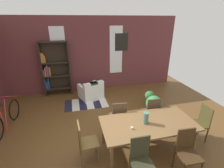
{
  "coord_description": "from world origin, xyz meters",
  "views": [
    {
      "loc": [
        -0.66,
        -3.31,
        2.92
      ],
      "look_at": [
        0.49,
        1.36,
        0.99
      ],
      "focal_mm": 26.03,
      "sensor_mm": 36.0,
      "label": 1
    }
  ],
  "objects_px": {
    "dining_table": "(148,125)",
    "bookshelf_tall": "(54,69)",
    "armchair_white": "(91,91)",
    "bicycle_second": "(6,118)",
    "dining_chair_far_left": "(119,116)",
    "dining_chair_head_right": "(200,122)",
    "dining_chair_far_right": "(152,111)",
    "potted_plant_corner": "(149,97)",
    "dining_chair_near_right": "(187,151)",
    "vase_on_table": "(146,118)",
    "dining_chair_near_left": "(142,160)",
    "dining_chair_head_left": "(85,141)",
    "potted_plant_by_shelf": "(154,104)"
  },
  "relations": [
    {
      "from": "dining_chair_near_left",
      "to": "dining_chair_far_left",
      "type": "distance_m",
      "value": 1.51
    },
    {
      "from": "vase_on_table",
      "to": "bicycle_second",
      "type": "relative_size",
      "value": 0.16
    },
    {
      "from": "potted_plant_corner",
      "to": "potted_plant_by_shelf",
      "type": "bearing_deg",
      "value": -102.71
    },
    {
      "from": "dining_chair_far_left",
      "to": "dining_chair_far_right",
      "type": "bearing_deg",
      "value": -0.01
    },
    {
      "from": "dining_chair_far_left",
      "to": "dining_chair_near_right",
      "type": "bearing_deg",
      "value": -57.29
    },
    {
      "from": "potted_plant_by_shelf",
      "to": "armchair_white",
      "type": "bearing_deg",
      "value": 138.97
    },
    {
      "from": "dining_chair_near_right",
      "to": "bicycle_second",
      "type": "bearing_deg",
      "value": 148.91
    },
    {
      "from": "dining_chair_near_right",
      "to": "dining_chair_head_right",
      "type": "bearing_deg",
      "value": 38.22
    },
    {
      "from": "dining_chair_far_left",
      "to": "potted_plant_corner",
      "type": "distance_m",
      "value": 1.97
    },
    {
      "from": "dining_chair_far_left",
      "to": "dining_chair_head_left",
      "type": "bearing_deg",
      "value": -141.45
    },
    {
      "from": "dining_chair_head_right",
      "to": "bicycle_second",
      "type": "height_order",
      "value": "dining_chair_head_right"
    },
    {
      "from": "dining_table",
      "to": "dining_chair_near_left",
      "type": "relative_size",
      "value": 2.25
    },
    {
      "from": "dining_chair_head_right",
      "to": "bookshelf_tall",
      "type": "distance_m",
      "value": 5.33
    },
    {
      "from": "dining_chair_near_left",
      "to": "dining_chair_head_left",
      "type": "bearing_deg",
      "value": 142.01
    },
    {
      "from": "potted_plant_corner",
      "to": "dining_chair_head_right",
      "type": "bearing_deg",
      "value": -78.46
    },
    {
      "from": "vase_on_table",
      "to": "dining_chair_head_right",
      "type": "bearing_deg",
      "value": -0.09
    },
    {
      "from": "vase_on_table",
      "to": "dining_chair_far_left",
      "type": "relative_size",
      "value": 0.28
    },
    {
      "from": "dining_chair_near_left",
      "to": "dining_chair_head_right",
      "type": "distance_m",
      "value": 2.06
    },
    {
      "from": "dining_chair_near_right",
      "to": "potted_plant_corner",
      "type": "height_order",
      "value": "dining_chair_near_right"
    },
    {
      "from": "dining_chair_far_right",
      "to": "dining_chair_head_left",
      "type": "bearing_deg",
      "value": -158.36
    },
    {
      "from": "dining_chair_near_right",
      "to": "dining_chair_head_left",
      "type": "distance_m",
      "value": 2.07
    },
    {
      "from": "dining_table",
      "to": "vase_on_table",
      "type": "height_order",
      "value": "vase_on_table"
    },
    {
      "from": "dining_chair_head_right",
      "to": "potted_plant_by_shelf",
      "type": "relative_size",
      "value": 1.53
    },
    {
      "from": "dining_chair_far_right",
      "to": "potted_plant_corner",
      "type": "distance_m",
      "value": 1.38
    },
    {
      "from": "potted_plant_by_shelf",
      "to": "dining_table",
      "type": "bearing_deg",
      "value": -122.53
    },
    {
      "from": "dining_table",
      "to": "bookshelf_tall",
      "type": "xyz_separation_m",
      "value": [
        -2.3,
        3.75,
        0.41
      ]
    },
    {
      "from": "dining_chair_near_left",
      "to": "dining_chair_head_right",
      "type": "xyz_separation_m",
      "value": [
        1.92,
        0.75,
        0.0
      ]
    },
    {
      "from": "vase_on_table",
      "to": "potted_plant_corner",
      "type": "xyz_separation_m",
      "value": [
        1.11,
        2.0,
        -0.57
      ]
    },
    {
      "from": "vase_on_table",
      "to": "potted_plant_corner",
      "type": "height_order",
      "value": "vase_on_table"
    },
    {
      "from": "dining_chair_far_right",
      "to": "potted_plant_corner",
      "type": "xyz_separation_m",
      "value": [
        0.56,
        1.24,
        -0.22
      ]
    },
    {
      "from": "dining_chair_head_right",
      "to": "armchair_white",
      "type": "distance_m",
      "value": 3.88
    },
    {
      "from": "dining_chair_near_right",
      "to": "dining_chair_near_left",
      "type": "bearing_deg",
      "value": 179.99
    },
    {
      "from": "dining_chair_far_left",
      "to": "dining_chair_head_right",
      "type": "height_order",
      "value": "same"
    },
    {
      "from": "dining_chair_near_right",
      "to": "dining_chair_head_right",
      "type": "xyz_separation_m",
      "value": [
        0.96,
        0.75,
        0.0
      ]
    },
    {
      "from": "dining_chair_head_left",
      "to": "dining_chair_head_right",
      "type": "relative_size",
      "value": 1.0
    },
    {
      "from": "bookshelf_tall",
      "to": "dining_chair_head_left",
      "type": "bearing_deg",
      "value": -77.11
    },
    {
      "from": "dining_chair_far_right",
      "to": "bicycle_second",
      "type": "relative_size",
      "value": 0.56
    },
    {
      "from": "dining_chair_far_right",
      "to": "armchair_white",
      "type": "xyz_separation_m",
      "value": [
        -1.44,
        2.28,
        -0.23
      ]
    },
    {
      "from": "dining_chair_near_left",
      "to": "potted_plant_corner",
      "type": "xyz_separation_m",
      "value": [
        1.51,
        2.75,
        -0.22
      ]
    },
    {
      "from": "armchair_white",
      "to": "potted_plant_by_shelf",
      "type": "relative_size",
      "value": 1.64
    },
    {
      "from": "armchair_white",
      "to": "bicycle_second",
      "type": "relative_size",
      "value": 0.6
    },
    {
      "from": "potted_plant_by_shelf",
      "to": "bicycle_second",
      "type": "bearing_deg",
      "value": 176.81
    },
    {
      "from": "bookshelf_tall",
      "to": "dining_chair_head_right",
      "type": "bearing_deg",
      "value": -45.09
    },
    {
      "from": "dining_chair_near_left",
      "to": "dining_chair_head_left",
      "type": "relative_size",
      "value": 1.0
    },
    {
      "from": "dining_chair_head_left",
      "to": "bicycle_second",
      "type": "height_order",
      "value": "dining_chair_head_left"
    },
    {
      "from": "dining_chair_far_right",
      "to": "armchair_white",
      "type": "distance_m",
      "value": 2.71
    },
    {
      "from": "dining_chair_head_right",
      "to": "dining_chair_near_left",
      "type": "bearing_deg",
      "value": -158.58
    },
    {
      "from": "dining_chair_head_right",
      "to": "vase_on_table",
      "type": "bearing_deg",
      "value": 179.91
    },
    {
      "from": "bookshelf_tall",
      "to": "potted_plant_by_shelf",
      "type": "distance_m",
      "value": 4.03
    },
    {
      "from": "vase_on_table",
      "to": "dining_chair_far_left",
      "type": "distance_m",
      "value": 0.93
    }
  ]
}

